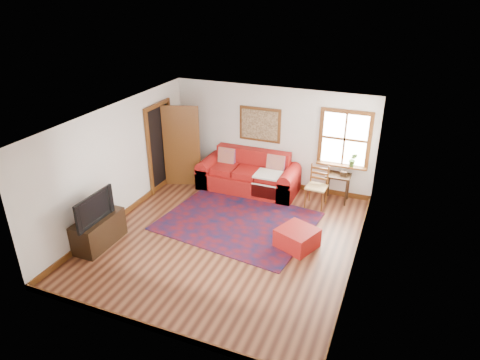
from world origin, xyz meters
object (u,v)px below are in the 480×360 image
at_px(media_cabinet, 99,231).
at_px(side_table, 338,180).
at_px(red_ottoman, 297,238).
at_px(ladder_back_chair, 317,184).
at_px(red_leather_sofa, 249,177).

bearing_deg(media_cabinet, side_table, 41.96).
distance_m(red_ottoman, ladder_back_chair, 1.86).
bearing_deg(side_table, red_ottoman, -99.25).
distance_m(red_leather_sofa, side_table, 2.16).
xyz_separation_m(red_leather_sofa, red_ottoman, (1.78, -2.04, -0.12)).
bearing_deg(red_ottoman, side_table, 102.80).
bearing_deg(red_leather_sofa, media_cabinet, -118.28).
bearing_deg(red_ottoman, ladder_back_chair, 113.27).
height_order(red_leather_sofa, side_table, red_leather_sofa).
bearing_deg(ladder_back_chair, red_ottoman, -88.77).
relative_size(red_ottoman, ladder_back_chair, 0.70).
relative_size(ladder_back_chair, media_cabinet, 0.88).
bearing_deg(red_leather_sofa, side_table, 4.40).
height_order(red_leather_sofa, media_cabinet, red_leather_sofa).
xyz_separation_m(ladder_back_chair, media_cabinet, (-3.58, -3.20, -0.22)).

